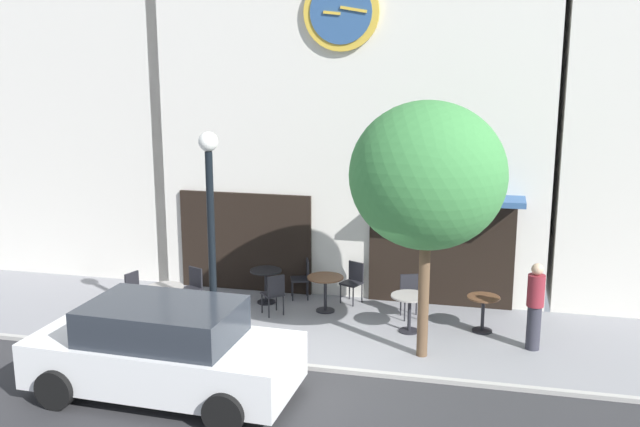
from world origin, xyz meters
The scene contains 19 objects.
ground_plane centered at (0.00, -0.64, -0.02)m, with size 29.25×9.31×0.13m.
clock_building centered at (-0.64, 5.19, 5.85)m, with size 8.96×3.67×11.36m.
neighbor_building_left centered at (-8.27, 5.72, 6.34)m, with size 6.80×3.44×12.68m.
street_lamp centered at (-2.43, 0.77, 2.06)m, with size 0.36×0.36×4.05m.
street_tree centered at (1.50, 1.08, 3.34)m, with size 2.76×2.48×4.66m.
cafe_table_center centered at (-3.84, 1.67, 0.53)m, with size 0.76×0.76×0.73m.
cafe_table_near_door centered at (-2.15, 3.17, 0.53)m, with size 0.70×0.70×0.76m.
cafe_table_near_curb centered at (-0.75, 2.95, 0.57)m, with size 0.78×0.78×0.77m.
cafe_table_center_left centered at (1.14, 2.19, 0.55)m, with size 0.75×0.75×0.76m.
cafe_table_rightmost centered at (2.56, 2.54, 0.49)m, with size 0.65×0.65×0.73m.
cafe_chair_mid_row centered at (-3.38, 0.95, 0.53)m, with size 0.51×0.51×0.90m.
cafe_chair_outer centered at (-3.58, 2.47, 0.53)m, with size 0.53×0.53×0.90m.
cafe_chair_under_awning centered at (-0.27, 3.68, 0.53)m, with size 0.53×0.53×0.90m.
cafe_chair_facing_street centered at (-1.74, 2.45, 0.53)m, with size 0.57×0.57×0.90m.
cafe_chair_corner centered at (1.05, 3.04, 0.53)m, with size 0.52×0.52×0.90m.
cafe_chair_facing_wall centered at (-1.42, 3.66, 0.53)m, with size 0.51×0.51×0.90m.
cafe_chair_near_tree centered at (-4.62, 1.88, 0.53)m, with size 0.50×0.50×0.90m.
pedestrian_maroon centered at (3.49, 1.86, 0.86)m, with size 0.45×0.45×1.67m.
parked_car_white centered at (-2.42, -1.44, 0.76)m, with size 4.37×2.17×1.55m.
Camera 1 is at (2.57, -11.58, 5.49)m, focal length 41.11 mm.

